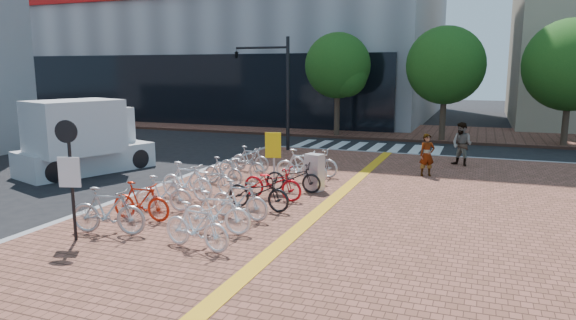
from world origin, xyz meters
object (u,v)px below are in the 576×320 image
at_px(bike_15, 313,162).
at_px(box_truck, 83,138).
at_px(bike_12, 272,182).
at_px(bike_2, 163,193).
at_px(bike_5, 223,171).
at_px(bike_13, 293,177).
at_px(bike_8, 196,226).
at_px(bike_10, 239,200).
at_px(bike_7, 250,159).
at_px(bike_4, 210,178).
at_px(pedestrian_b, 462,144).
at_px(traffic_light_pole, 264,72).
at_px(notice_sign, 69,166).
at_px(bike_6, 242,165).
at_px(yellow_sign, 274,150).
at_px(bike_11, 258,192).
at_px(pedestrian_a, 427,155).
at_px(bike_3, 187,181).
at_px(bike_0, 108,211).
at_px(bike_14, 301,166).
at_px(utility_box, 314,172).
at_px(bike_1, 141,201).
at_px(bike_9, 216,213).

height_order(bike_15, box_truck, box_truck).
bearing_deg(bike_12, bike_2, 140.62).
relative_size(bike_5, bike_13, 0.86).
distance_m(bike_8, bike_10, 2.37).
bearing_deg(bike_7, bike_4, -170.90).
height_order(bike_15, pedestrian_b, pedestrian_b).
xyz_separation_m(bike_13, traffic_light_pole, (-4.43, 7.96, 3.21)).
bearing_deg(bike_10, bike_15, 5.84).
relative_size(bike_4, notice_sign, 0.61).
xyz_separation_m(bike_6, bike_15, (2.21, 1.35, 0.02)).
bearing_deg(yellow_sign, bike_5, 176.76).
relative_size(bike_10, bike_11, 0.88).
xyz_separation_m(pedestrian_a, box_truck, (-12.71, -3.24, 0.43)).
xyz_separation_m(bike_3, bike_11, (2.42, -0.21, -0.06)).
height_order(bike_0, bike_6, bike_0).
distance_m(bike_14, traffic_light_pole, 8.46).
xyz_separation_m(utility_box, box_truck, (-9.60, 0.40, 0.60)).
distance_m(bike_4, bike_13, 2.61).
bearing_deg(bike_13, bike_7, 44.64).
height_order(bike_1, bike_11, bike_11).
distance_m(bike_10, bike_12, 2.24).
xyz_separation_m(bike_11, traffic_light_pole, (-4.25, 10.27, 3.18)).
relative_size(bike_3, utility_box, 1.59).
bearing_deg(bike_1, notice_sign, 165.12).
relative_size(bike_0, bike_14, 0.98).
bearing_deg(yellow_sign, bike_11, -78.23).
bearing_deg(utility_box, bike_7, 146.48).
bearing_deg(pedestrian_a, bike_12, -154.89).
height_order(pedestrian_a, box_truck, box_truck).
distance_m(bike_11, bike_14, 3.64).
xyz_separation_m(bike_5, notice_sign, (-0.49, -6.26, 1.26)).
height_order(bike_1, bike_10, bike_10).
distance_m(bike_3, pedestrian_a, 8.78).
bearing_deg(pedestrian_b, bike_11, -90.04).
xyz_separation_m(bike_2, pedestrian_b, (7.34, 9.97, 0.38)).
height_order(bike_15, traffic_light_pole, traffic_light_pole).
distance_m(bike_1, bike_7, 6.85).
bearing_deg(bike_15, bike_6, 129.84).
relative_size(bike_12, bike_14, 1.00).
distance_m(bike_2, pedestrian_a, 9.69).
bearing_deg(bike_9, bike_11, -8.16).
bearing_deg(bike_5, bike_15, -33.84).
bearing_deg(bike_4, pedestrian_a, -43.92).
xyz_separation_m(bike_9, bike_10, (-0.02, 1.27, -0.00)).
bearing_deg(bike_13, bike_15, 1.94).
distance_m(bike_3, bike_11, 2.43).
xyz_separation_m(bike_6, pedestrian_b, (7.18, 5.37, 0.38)).
bearing_deg(bike_4, utility_box, -58.59).
relative_size(bike_2, bike_5, 1.04).
xyz_separation_m(bike_12, utility_box, (0.84, 1.48, 0.09)).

